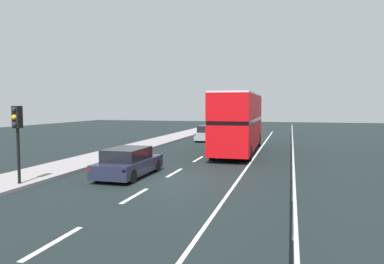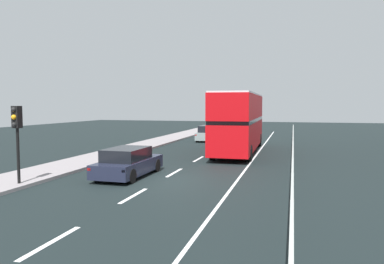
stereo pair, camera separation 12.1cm
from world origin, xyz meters
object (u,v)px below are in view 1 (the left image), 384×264
(traffic_signal_pole, at_px, (17,126))
(sedan_car_ahead, at_px, (208,134))
(hatchback_car_near, at_px, (129,163))
(double_decker_bus_red, at_px, (239,121))

(traffic_signal_pole, relative_size, sedan_car_ahead, 0.75)
(hatchback_car_near, relative_size, sedan_car_ahead, 1.02)
(double_decker_bus_red, xyz_separation_m, traffic_signal_pole, (-7.14, -13.53, 0.29))
(sedan_car_ahead, bearing_deg, traffic_signal_pole, -99.99)
(double_decker_bus_red, height_order, traffic_signal_pole, double_decker_bus_red)
(traffic_signal_pole, xyz_separation_m, sedan_car_ahead, (3.18, 21.17, -1.83))
(hatchback_car_near, distance_m, sedan_car_ahead, 17.96)
(traffic_signal_pole, bearing_deg, sedan_car_ahead, 81.46)
(double_decker_bus_red, bearing_deg, sedan_car_ahead, 116.41)
(hatchback_car_near, distance_m, traffic_signal_pole, 5.03)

